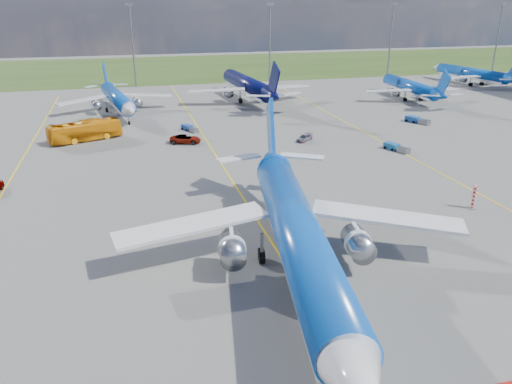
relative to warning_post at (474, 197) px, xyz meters
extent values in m
plane|color=#5B5B58|center=(-26.00, -8.00, -1.50)|extent=(400.00, 400.00, 0.00)
cube|color=#2D4719|center=(-26.00, 142.00, -1.50)|extent=(400.00, 80.00, 0.01)
cube|color=yellow|center=(-26.00, 22.00, -1.49)|extent=(0.25, 160.00, 0.02)
cube|color=yellow|center=(-56.00, 32.00, -1.49)|extent=(0.25, 120.00, 0.02)
cube|color=yellow|center=(4.00, 32.00, -1.49)|extent=(0.25, 120.00, 0.02)
cylinder|color=slate|center=(-36.00, 102.00, 9.50)|extent=(0.50, 0.50, 22.00)
cube|color=slate|center=(-36.00, 102.00, 20.80)|extent=(2.20, 0.50, 0.80)
cylinder|color=slate|center=(4.00, 102.00, 9.50)|extent=(0.50, 0.50, 22.00)
cube|color=slate|center=(4.00, 102.00, 20.80)|extent=(2.20, 0.50, 0.80)
cylinder|color=slate|center=(44.00, 102.00, 9.50)|extent=(0.50, 0.50, 22.00)
cube|color=slate|center=(44.00, 102.00, 20.80)|extent=(2.20, 0.50, 0.80)
cylinder|color=slate|center=(84.00, 102.00, 9.50)|extent=(0.50, 0.50, 22.00)
cube|color=slate|center=(84.00, 102.00, 20.80)|extent=(2.20, 0.50, 0.80)
cylinder|color=red|center=(0.00, 0.00, 0.00)|extent=(0.50, 0.50, 3.00)
imported|color=orange|center=(-46.81, 44.24, 0.28)|extent=(12.97, 7.73, 3.57)
imported|color=#999999|center=(-29.84, 37.99, -0.75)|extent=(5.87, 3.86, 1.50)
imported|color=#999999|center=(-9.15, 34.08, -0.93)|extent=(4.02, 3.83, 1.15)
cube|color=#17578E|center=(3.21, 25.35, -0.97)|extent=(2.13, 2.84, 1.07)
cube|color=slate|center=(4.05, 22.96, -1.06)|extent=(1.75, 2.22, 0.88)
cube|color=navy|center=(-28.31, 47.35, -1.00)|extent=(2.16, 2.70, 1.01)
cube|color=slate|center=(-27.31, 45.19, -1.09)|extent=(1.76, 2.12, 0.82)
cube|color=#194996|center=(17.29, 42.29, -0.91)|extent=(2.54, 3.18, 1.19)
cube|color=slate|center=(18.45, 39.73, -1.01)|extent=(2.07, 2.50, 0.97)
camera|label=1|loc=(-39.35, -46.98, 22.11)|focal=35.00mm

